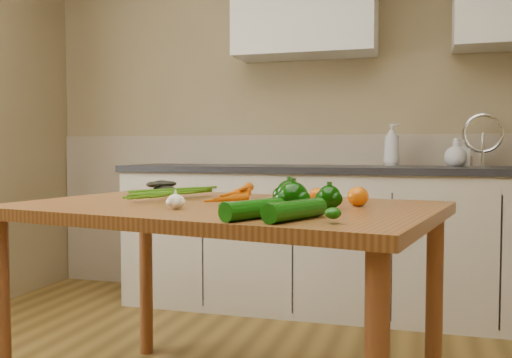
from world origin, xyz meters
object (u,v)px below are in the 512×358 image
object	(u,v)px
garlic_bulb	(176,202)
zucchini_a	(295,210)
soap_bottle_c	(456,152)
soap_bottle_a	(392,145)
soap_bottle_b	(463,153)
table	(224,228)
tomato_a	(290,195)
pepper_a	(289,194)
leafy_greens	(164,182)
pepper_c	(293,198)
pepper_b	(329,197)
tomato_b	(317,195)
carrot_bunch	(214,192)
zucchini_b	(253,209)
tomato_c	(358,196)

from	to	relation	value
garlic_bulb	zucchini_a	size ratio (longest dim) A/B	0.25
soap_bottle_c	soap_bottle_a	bearing A→B (deg)	69.46
soap_bottle_b	soap_bottle_c	world-z (taller)	soap_bottle_c
table	tomato_a	bearing A→B (deg)	31.94
soap_bottle_c	pepper_a	bearing A→B (deg)	148.24
leafy_greens	pepper_c	size ratio (longest dim) A/B	2.20
soap_bottle_b	leafy_greens	distance (m)	1.87
leafy_greens	pepper_c	distance (m)	0.96
soap_bottle_c	garlic_bulb	size ratio (longest dim) A/B	2.77
garlic_bulb	pepper_b	bearing A→B (deg)	17.54
tomato_b	leafy_greens	bearing A→B (deg)	161.73
garlic_bulb	tomato_a	bearing A→B (deg)	44.56
carrot_bunch	zucchini_a	world-z (taller)	carrot_bunch
leafy_greens	soap_bottle_c	bearing A→B (deg)	43.52
garlic_bulb	tomato_b	bearing A→B (deg)	41.33
carrot_bunch	zucchini_b	size ratio (longest dim) A/B	1.23
garlic_bulb	carrot_bunch	bearing A→B (deg)	86.04
leafy_greens	pepper_b	world-z (taller)	leafy_greens
table	pepper_a	xyz separation A→B (m)	(0.26, -0.06, 0.14)
garlic_bulb	pepper_a	world-z (taller)	pepper_a
soap_bottle_b	zucchini_a	world-z (taller)	soap_bottle_b
leafy_greens	tomato_c	xyz separation A→B (m)	(0.90, -0.33, -0.02)
soap_bottle_c	zucchini_a	size ratio (longest dim) A/B	0.68
zucchini_a	tomato_a	bearing A→B (deg)	104.79
soap_bottle_a	pepper_c	bearing A→B (deg)	-170.60
tomato_b	zucchini_b	bearing A→B (deg)	-99.19
carrot_bunch	zucchini_b	xyz separation A→B (m)	(0.30, -0.48, -0.01)
table	garlic_bulb	size ratio (longest dim) A/B	27.18
soap_bottle_a	tomato_a	bearing A→B (deg)	-174.76
tomato_b	zucchini_a	size ratio (longest dim) A/B	0.25
garlic_bulb	zucchini_b	xyz separation A→B (m)	(0.32, -0.18, 0.00)
tomato_c	soap_bottle_a	bearing A→B (deg)	89.03
tomato_a	tomato_b	size ratio (longest dim) A/B	1.13
soap_bottle_b	pepper_a	bearing A→B (deg)	71.07
pepper_a	leafy_greens	bearing A→B (deg)	146.79
garlic_bulb	zucchini_b	size ratio (longest dim) A/B	0.27
tomato_c	tomato_b	bearing A→B (deg)	152.04
tomato_a	tomato_c	world-z (taller)	tomato_c
pepper_c	zucchini_a	xyz separation A→B (m)	(0.04, -0.16, -0.02)
soap_bottle_a	pepper_c	distance (m)	1.94
carrot_bunch	pepper_a	world-z (taller)	pepper_a
table	zucchini_a	xyz separation A→B (m)	(0.36, -0.39, 0.12)
table	pepper_b	bearing A→B (deg)	0.72
soap_bottle_b	garlic_bulb	xyz separation A→B (m)	(-1.02, -1.89, -0.15)
table	tomato_c	xyz separation A→B (m)	(0.48, 0.05, 0.12)
soap_bottle_b	pepper_b	world-z (taller)	soap_bottle_b
pepper_c	zucchini_b	world-z (taller)	pepper_c
tomato_a	zucchini_a	xyz separation A→B (m)	(0.13, -0.48, -0.00)
tomato_a	garlic_bulb	bearing A→B (deg)	-135.44
soap_bottle_a	carrot_bunch	size ratio (longest dim) A/B	0.94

